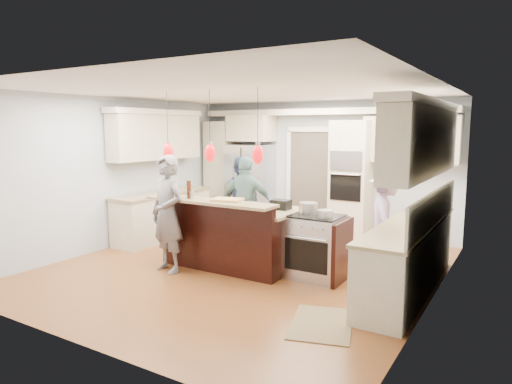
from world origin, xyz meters
TOP-DOWN VIEW (x-y plane):
  - ground_plane at (0.00, 0.00)m, footprint 6.00×6.00m
  - room_shell at (0.00, 0.00)m, footprint 5.54×6.04m
  - refrigerator at (-1.55, 2.64)m, footprint 0.90×0.70m
  - oven_column at (0.75, 2.67)m, footprint 0.72×0.69m
  - back_upper_cabinets at (-0.75, 2.76)m, footprint 5.30×0.61m
  - right_counter_run at (2.44, 0.30)m, footprint 0.64×3.10m
  - left_cabinets at (-2.44, 0.80)m, footprint 0.64×2.30m
  - kitchen_island at (-0.25, 0.07)m, footprint 2.10×1.46m
  - island_range at (1.16, 0.15)m, footprint 0.82×0.71m
  - pendant_lights at (-0.25, -0.51)m, footprint 1.75×0.15m
  - person_bar_end at (-0.90, -0.72)m, footprint 0.72×0.56m
  - person_far_left at (-1.06, 1.56)m, footprint 0.85×0.70m
  - person_far_right at (-0.50, 0.85)m, footprint 1.04×0.60m
  - person_range_side at (1.82, 1.30)m, footprint 0.91×1.13m
  - floor_rug at (1.85, -1.29)m, footprint 0.90×1.10m
  - water_bottle at (-0.90, -0.59)m, footprint 0.08×0.08m
  - beer_bottle_a at (-1.08, -0.53)m, footprint 0.07×0.07m
  - beer_bottle_b at (-0.87, -0.61)m, footprint 0.08×0.08m
  - beer_bottle_c at (-0.62, -0.55)m, footprint 0.07×0.07m
  - drink_can at (-0.55, -0.57)m, footprint 0.08×0.08m
  - cutting_board at (0.01, -0.47)m, footprint 0.48×0.39m
  - pot_large at (0.96, 0.24)m, footprint 0.27×0.27m
  - pot_small at (1.30, 0.06)m, footprint 0.22×0.22m

SIDE VIEW (x-z plane):
  - ground_plane at x=0.00m, z-range 0.00..0.00m
  - floor_rug at x=1.85m, z-range 0.00..0.01m
  - island_range at x=1.16m, z-range 0.00..0.92m
  - kitchen_island at x=-0.25m, z-range -0.08..1.04m
  - person_range_side at x=1.82m, z-range 0.00..1.53m
  - person_far_left at x=-1.06m, z-range 0.00..1.62m
  - person_far_right at x=-0.50m, z-range 0.00..1.67m
  - person_bar_end at x=-0.90m, z-range 0.00..1.76m
  - refrigerator at x=-1.55m, z-range 0.00..1.80m
  - pot_small at x=1.30m, z-range 0.92..1.03m
  - pot_large at x=0.96m, z-range 0.92..1.08m
  - right_counter_run at x=2.44m, z-range -0.20..2.31m
  - left_cabinets at x=-2.44m, z-range -0.20..2.31m
  - cutting_board at x=0.01m, z-range 1.12..1.15m
  - oven_column at x=0.75m, z-range 0.00..2.30m
  - drink_can at x=-0.55m, z-range 1.12..1.24m
  - beer_bottle_a at x=-1.08m, z-range 1.12..1.34m
  - beer_bottle_b at x=-0.87m, z-range 1.12..1.37m
  - water_bottle at x=-0.90m, z-range 1.12..1.38m
  - beer_bottle_c at x=-0.62m, z-range 1.12..1.38m
  - back_upper_cabinets at x=-0.75m, z-range 0.40..2.94m
  - pendant_lights at x=-0.25m, z-range 1.29..2.32m
  - room_shell at x=0.00m, z-range 0.46..3.18m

